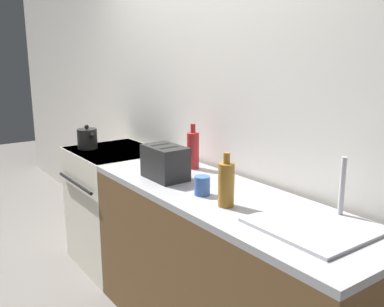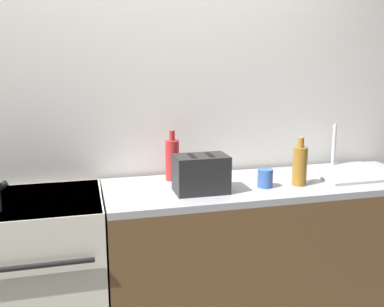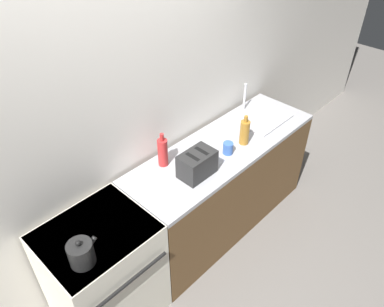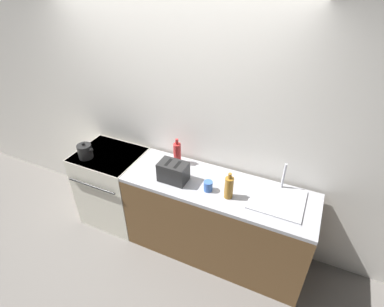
{
  "view_description": "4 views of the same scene",
  "coord_description": "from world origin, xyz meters",
  "px_view_note": "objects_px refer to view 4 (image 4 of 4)",
  "views": [
    {
      "loc": [
        2.28,
        -1.07,
        1.65
      ],
      "look_at": [
        0.31,
        0.35,
        1.07
      ],
      "focal_mm": 40.0,
      "sensor_mm": 36.0,
      "label": 1
    },
    {
      "loc": [
        -0.35,
        -1.86,
        1.59
      ],
      "look_at": [
        0.21,
        0.33,
        1.11
      ],
      "focal_mm": 40.0,
      "sensor_mm": 36.0,
      "label": 2
    },
    {
      "loc": [
        -1.33,
        -1.24,
        2.78
      ],
      "look_at": [
        0.29,
        0.32,
        1.03
      ],
      "focal_mm": 35.0,
      "sensor_mm": 36.0,
      "label": 3
    },
    {
      "loc": [
        1.35,
        -1.78,
        2.76
      ],
      "look_at": [
        0.35,
        0.38,
        1.16
      ],
      "focal_mm": 28.0,
      "sensor_mm": 36.0,
      "label": 4
    }
  ],
  "objects_px": {
    "stove": "(114,186)",
    "bottle_red": "(177,153)",
    "kettle": "(85,151)",
    "cup_blue": "(208,186)",
    "toaster": "(173,172)",
    "bottle_amber": "(229,187)"
  },
  "relations": [
    {
      "from": "stove",
      "to": "toaster",
      "type": "bearing_deg",
      "value": -5.96
    },
    {
      "from": "stove",
      "to": "bottle_amber",
      "type": "xyz_separation_m",
      "value": [
        1.42,
        -0.1,
        0.56
      ]
    },
    {
      "from": "bottle_amber",
      "to": "bottle_red",
      "type": "bearing_deg",
      "value": 157.03
    },
    {
      "from": "bottle_amber",
      "to": "bottle_red",
      "type": "distance_m",
      "value": 0.71
    },
    {
      "from": "kettle",
      "to": "toaster",
      "type": "relative_size",
      "value": 0.69
    },
    {
      "from": "kettle",
      "to": "toaster",
      "type": "xyz_separation_m",
      "value": [
        1.03,
        0.05,
        0.02
      ]
    },
    {
      "from": "toaster",
      "to": "cup_blue",
      "type": "relative_size",
      "value": 2.75
    },
    {
      "from": "bottle_amber",
      "to": "toaster",
      "type": "bearing_deg",
      "value": 179.16
    },
    {
      "from": "toaster",
      "to": "bottle_red",
      "type": "relative_size",
      "value": 0.95
    },
    {
      "from": "kettle",
      "to": "bottle_amber",
      "type": "distance_m",
      "value": 1.6
    },
    {
      "from": "kettle",
      "to": "cup_blue",
      "type": "xyz_separation_m",
      "value": [
        1.4,
        0.05,
        -0.03
      ]
    },
    {
      "from": "bottle_amber",
      "to": "kettle",
      "type": "bearing_deg",
      "value": -178.34
    },
    {
      "from": "stove",
      "to": "cup_blue",
      "type": "bearing_deg",
      "value": -4.26
    },
    {
      "from": "kettle",
      "to": "bottle_amber",
      "type": "relative_size",
      "value": 0.72
    },
    {
      "from": "kettle",
      "to": "bottle_amber",
      "type": "xyz_separation_m",
      "value": [
        1.6,
        0.05,
        0.03
      ]
    },
    {
      "from": "bottle_amber",
      "to": "cup_blue",
      "type": "height_order",
      "value": "bottle_amber"
    },
    {
      "from": "bottle_amber",
      "to": "cup_blue",
      "type": "xyz_separation_m",
      "value": [
        -0.2,
        0.01,
        -0.06
      ]
    },
    {
      "from": "toaster",
      "to": "bottle_red",
      "type": "xyz_separation_m",
      "value": [
        -0.1,
        0.27,
        0.02
      ]
    },
    {
      "from": "bottle_red",
      "to": "cup_blue",
      "type": "distance_m",
      "value": 0.54
    },
    {
      "from": "stove",
      "to": "bottle_red",
      "type": "bearing_deg",
      "value": 13.23
    },
    {
      "from": "kettle",
      "to": "cup_blue",
      "type": "height_order",
      "value": "kettle"
    },
    {
      "from": "stove",
      "to": "bottle_red",
      "type": "distance_m",
      "value": 0.97
    }
  ]
}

